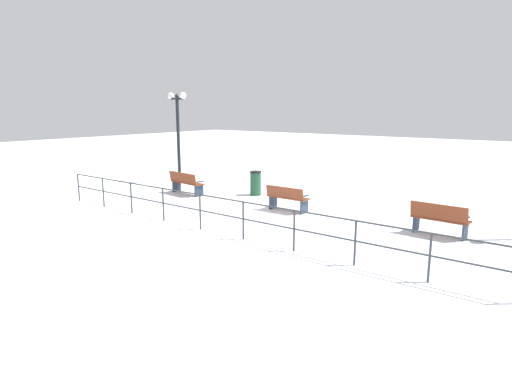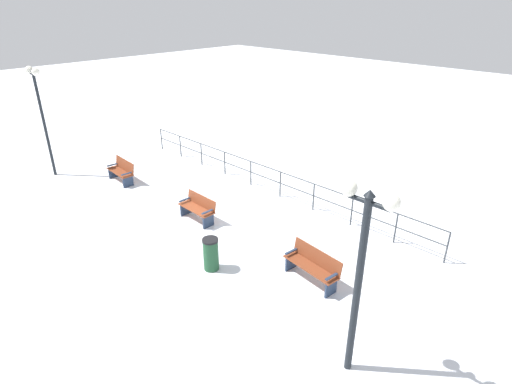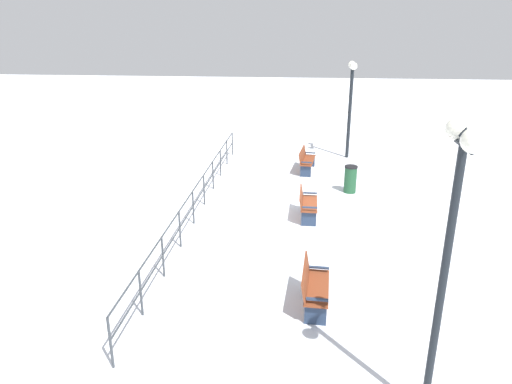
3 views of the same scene
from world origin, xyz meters
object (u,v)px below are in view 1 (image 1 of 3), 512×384
at_px(bench_nearest, 440,219).
at_px(bench_third, 186,182).
at_px(bench_second, 287,198).
at_px(lamppost_middle, 178,121).
at_px(trash_bin, 256,183).

distance_m(bench_nearest, bench_third, 9.79).
relative_size(bench_second, lamppost_middle, 0.35).
distance_m(bench_second, trash_bin, 2.95).
bearing_deg(trash_bin, bench_second, -121.45).
height_order(bench_nearest, trash_bin, trash_bin).
xyz_separation_m(bench_second, lamppost_middle, (1.81, 7.25, 2.42)).
height_order(bench_second, bench_third, bench_third).
relative_size(bench_third, lamppost_middle, 0.42).
bearing_deg(bench_third, lamppost_middle, 58.46).
xyz_separation_m(bench_second, bench_third, (-0.03, 4.90, 0.03)).
bearing_deg(trash_bin, lamppost_middle, 86.67).
xyz_separation_m(bench_nearest, lamppost_middle, (1.69, 12.14, 2.41)).
bearing_deg(bench_second, bench_nearest, -87.71).
bearing_deg(bench_third, trash_bin, -50.09).
xyz_separation_m(bench_third, lamppost_middle, (1.84, 2.35, 2.39)).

